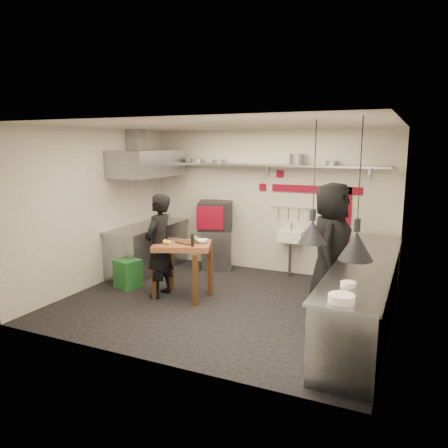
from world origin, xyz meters
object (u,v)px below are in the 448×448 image
at_px(oven_stand, 217,249).
at_px(chef_left, 159,246).
at_px(chef_right, 331,247).
at_px(green_bin, 128,273).
at_px(prep_table, 183,270).
at_px(combi_oven, 216,215).

xyz_separation_m(oven_stand, chef_left, (-0.16, -1.91, 0.46)).
xyz_separation_m(oven_stand, chef_right, (2.53, -1.30, 0.58)).
bearing_deg(chef_left, green_bin, -101.87).
xyz_separation_m(prep_table, chef_right, (2.31, 0.51, 0.52)).
relative_size(combi_oven, chef_right, 0.34).
height_order(green_bin, prep_table, prep_table).
relative_size(prep_table, chef_left, 0.53).
bearing_deg(chef_right, chef_left, 102.76).
distance_m(green_bin, prep_table, 1.17).
bearing_deg(combi_oven, green_bin, -136.06).
relative_size(combi_oven, prep_table, 0.72).
xyz_separation_m(oven_stand, prep_table, (0.22, -1.81, 0.06)).
bearing_deg(prep_table, chef_left, 174.20).
distance_m(green_bin, chef_left, 1.00).
bearing_deg(prep_table, green_bin, 156.34).
distance_m(oven_stand, green_bin, 2.00).
height_order(combi_oven, chef_left, chef_left).
relative_size(green_bin, chef_left, 0.29).
bearing_deg(chef_left, oven_stand, 174.49).
xyz_separation_m(chef_left, chef_right, (2.69, 0.61, 0.12)).
bearing_deg(oven_stand, chef_right, -47.15).
height_order(oven_stand, chef_right, chef_right).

